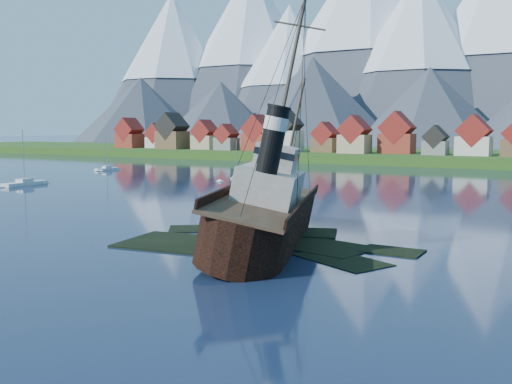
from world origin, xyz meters
The scene contains 9 objects.
ground centered at (0.00, 0.00, 0.00)m, with size 1400.00×1400.00×0.00m, color #16243E.
shoal centered at (1.78, 2.15, -0.35)m, with size 31.71×21.24×1.14m.
shore_bank centered at (0.00, 170.00, 0.00)m, with size 600.00×80.00×3.20m, color #214413.
seawall centered at (0.00, 132.00, 0.00)m, with size 600.00×2.50×2.00m, color #3F3D38.
town centered at (-33.12, 152.18, 8.99)m, with size 250.96×16.69×17.30m.
tugboat_wreck centered at (1.87, 3.04, 3.34)m, with size 7.82×33.70×26.70m.
sailboat_a centered at (-72.94, 30.07, 0.28)m, with size 3.02×10.36×12.53m.
sailboat_b centered at (-89.27, 70.89, 0.26)m, with size 2.89×7.88×11.16m.
sailboat_c centered at (-38.45, 60.81, 0.23)m, with size 6.42×7.47×10.20m.
Camera 1 is at (31.39, -50.32, 12.37)m, focal length 40.00 mm.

